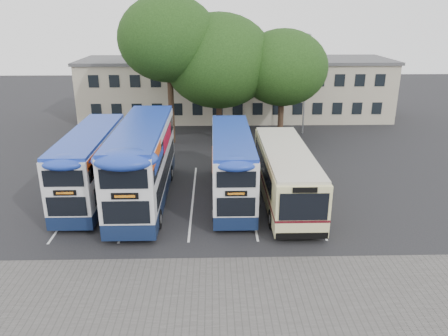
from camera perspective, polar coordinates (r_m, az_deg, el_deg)
ground at (r=22.79m, az=4.97°, el=-8.93°), size 120.00×120.00×0.00m
paving_strip at (r=18.44m, az=0.25°, el=-16.55°), size 40.00×6.00×0.01m
bay_lines at (r=27.17m, az=-4.08°, el=-3.94°), size 14.12×11.00×0.01m
depot_building at (r=47.53m, az=1.54°, el=10.44°), size 32.40×8.40×6.20m
lamp_post at (r=41.11m, az=10.63°, el=11.35°), size 0.25×1.05×9.06m
tree_left at (r=37.32m, az=-7.28°, el=16.38°), size 8.23×8.23×12.29m
tree_mid at (r=38.23m, az=-0.68°, el=13.80°), size 9.39×9.39×10.90m
tree_right at (r=38.30m, az=7.70°, el=12.85°), size 7.58×7.58×9.61m
bus_dd_left at (r=27.67m, az=-16.93°, el=0.75°), size 2.42×10.00×4.16m
bus_dd_mid at (r=26.37m, az=-10.53°, el=1.07°), size 2.75×11.32×4.72m
bus_dd_right at (r=26.42m, az=1.04°, el=0.65°), size 2.38×9.83×4.09m
bus_single at (r=26.51m, az=8.04°, el=-0.44°), size 2.77×10.88×3.25m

